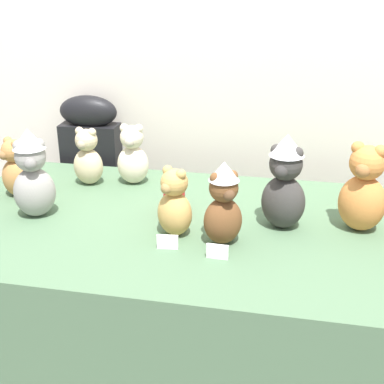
{
  "coord_description": "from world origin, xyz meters",
  "views": [
    {
      "loc": [
        0.33,
        -1.41,
        1.6
      ],
      "look_at": [
        0.0,
        0.25,
        0.88
      ],
      "focal_mm": 49.07,
      "sensor_mm": 36.0,
      "label": 1
    }
  ],
  "objects_px": {
    "teddy_bear_honey": "(174,204)",
    "party_cup_red": "(174,200)",
    "teddy_bear_charcoal": "(284,183)",
    "teddy_bear_sand": "(88,158)",
    "instrument_case": "(95,198)",
    "teddy_bear_chestnut": "(223,204)",
    "teddy_bear_caramel": "(15,169)",
    "teddy_bear_ginger": "(363,191)",
    "teddy_bear_ash": "(33,174)",
    "display_table": "(192,310)",
    "teddy_bear_cream": "(133,156)"
  },
  "relations": [
    {
      "from": "display_table",
      "to": "teddy_bear_ginger",
      "type": "bearing_deg",
      "value": 6.53
    },
    {
      "from": "display_table",
      "to": "teddy_bear_ginger",
      "type": "relative_size",
      "value": 5.81
    },
    {
      "from": "teddy_bear_ginger",
      "to": "party_cup_red",
      "type": "bearing_deg",
      "value": -159.03
    },
    {
      "from": "display_table",
      "to": "instrument_case",
      "type": "xyz_separation_m",
      "value": [
        -0.63,
        0.63,
        0.15
      ]
    },
    {
      "from": "teddy_bear_caramel",
      "to": "teddy_bear_ginger",
      "type": "height_order",
      "value": "teddy_bear_ginger"
    },
    {
      "from": "instrument_case",
      "to": "teddy_bear_cream",
      "type": "bearing_deg",
      "value": -46.19
    },
    {
      "from": "teddy_bear_sand",
      "to": "party_cup_red",
      "type": "relative_size",
      "value": 2.24
    },
    {
      "from": "teddy_bear_ash",
      "to": "teddy_bear_charcoal",
      "type": "distance_m",
      "value": 0.9
    },
    {
      "from": "teddy_bear_cream",
      "to": "teddy_bear_honey",
      "type": "relative_size",
      "value": 1.06
    },
    {
      "from": "display_table",
      "to": "instrument_case",
      "type": "distance_m",
      "value": 0.9
    },
    {
      "from": "instrument_case",
      "to": "teddy_bear_ash",
      "type": "distance_m",
      "value": 0.78
    },
    {
      "from": "teddy_bear_chestnut",
      "to": "teddy_bear_caramel",
      "type": "bearing_deg",
      "value": 133.23
    },
    {
      "from": "teddy_bear_ginger",
      "to": "teddy_bear_cream",
      "type": "height_order",
      "value": "teddy_bear_ginger"
    },
    {
      "from": "teddy_bear_ash",
      "to": "teddy_bear_sand",
      "type": "bearing_deg",
      "value": 51.29
    },
    {
      "from": "teddy_bear_caramel",
      "to": "teddy_bear_ginger",
      "type": "distance_m",
      "value": 1.32
    },
    {
      "from": "teddy_bear_ginger",
      "to": "teddy_bear_ash",
      "type": "height_order",
      "value": "teddy_bear_ash"
    },
    {
      "from": "teddy_bear_charcoal",
      "to": "teddy_bear_honey",
      "type": "bearing_deg",
      "value": -145.02
    },
    {
      "from": "teddy_bear_chestnut",
      "to": "teddy_bear_caramel",
      "type": "xyz_separation_m",
      "value": [
        -0.87,
        0.23,
        -0.03
      ]
    },
    {
      "from": "teddy_bear_cream",
      "to": "party_cup_red",
      "type": "relative_size",
      "value": 2.35
    },
    {
      "from": "instrument_case",
      "to": "teddy_bear_ginger",
      "type": "height_order",
      "value": "teddy_bear_ginger"
    },
    {
      "from": "teddy_bear_honey",
      "to": "party_cup_red",
      "type": "height_order",
      "value": "teddy_bear_honey"
    },
    {
      "from": "teddy_bear_cream",
      "to": "teddy_bear_honey",
      "type": "bearing_deg",
      "value": -60.11
    },
    {
      "from": "teddy_bear_caramel",
      "to": "party_cup_red",
      "type": "distance_m",
      "value": 0.66
    },
    {
      "from": "display_table",
      "to": "teddy_bear_chestnut",
      "type": "relative_size",
      "value": 6.4
    },
    {
      "from": "teddy_bear_chestnut",
      "to": "party_cup_red",
      "type": "distance_m",
      "value": 0.29
    },
    {
      "from": "teddy_bear_sand",
      "to": "teddy_bear_cream",
      "type": "bearing_deg",
      "value": 20.91
    },
    {
      "from": "teddy_bear_chestnut",
      "to": "teddy_bear_sand",
      "type": "relative_size",
      "value": 1.16
    },
    {
      "from": "teddy_bear_charcoal",
      "to": "teddy_bear_chestnut",
      "type": "bearing_deg",
      "value": -124.98
    },
    {
      "from": "teddy_bear_ash",
      "to": "party_cup_red",
      "type": "height_order",
      "value": "teddy_bear_ash"
    },
    {
      "from": "teddy_bear_chestnut",
      "to": "teddy_bear_charcoal",
      "type": "bearing_deg",
      "value": 8.34
    },
    {
      "from": "teddy_bear_charcoal",
      "to": "teddy_bear_caramel",
      "type": "bearing_deg",
      "value": -169.1
    },
    {
      "from": "teddy_bear_ginger",
      "to": "teddy_bear_cream",
      "type": "distance_m",
      "value": 0.94
    },
    {
      "from": "teddy_bear_ash",
      "to": "party_cup_red",
      "type": "relative_size",
      "value": 3.01
    },
    {
      "from": "teddy_bear_sand",
      "to": "teddy_bear_honey",
      "type": "height_order",
      "value": "teddy_bear_sand"
    },
    {
      "from": "teddy_bear_caramel",
      "to": "teddy_bear_honey",
      "type": "bearing_deg",
      "value": 14.75
    },
    {
      "from": "teddy_bear_charcoal",
      "to": "teddy_bear_sand",
      "type": "bearing_deg",
      "value": 178.12
    },
    {
      "from": "teddy_bear_sand",
      "to": "teddy_bear_ginger",
      "type": "height_order",
      "value": "teddy_bear_ginger"
    },
    {
      "from": "instrument_case",
      "to": "teddy_bear_caramel",
      "type": "height_order",
      "value": "instrument_case"
    },
    {
      "from": "instrument_case",
      "to": "party_cup_red",
      "type": "relative_size",
      "value": 9.62
    },
    {
      "from": "display_table",
      "to": "teddy_bear_cream",
      "type": "height_order",
      "value": "teddy_bear_cream"
    },
    {
      "from": "instrument_case",
      "to": "teddy_bear_chestnut",
      "type": "height_order",
      "value": "instrument_case"
    },
    {
      "from": "display_table",
      "to": "teddy_bear_honey",
      "type": "relative_size",
      "value": 7.48
    },
    {
      "from": "teddy_bear_ginger",
      "to": "teddy_bear_charcoal",
      "type": "relative_size",
      "value": 0.93
    },
    {
      "from": "teddy_bear_caramel",
      "to": "teddy_bear_cream",
      "type": "height_order",
      "value": "teddy_bear_cream"
    },
    {
      "from": "instrument_case",
      "to": "party_cup_red",
      "type": "height_order",
      "value": "instrument_case"
    },
    {
      "from": "teddy_bear_honey",
      "to": "teddy_bear_charcoal",
      "type": "xyz_separation_m",
      "value": [
        0.36,
        0.13,
        0.05
      ]
    },
    {
      "from": "teddy_bear_sand",
      "to": "instrument_case",
      "type": "bearing_deg",
      "value": 116.97
    },
    {
      "from": "teddy_bear_cream",
      "to": "teddy_bear_caramel",
      "type": "bearing_deg",
      "value": -155.92
    },
    {
      "from": "instrument_case",
      "to": "teddy_bear_honey",
      "type": "bearing_deg",
      "value": -52.96
    },
    {
      "from": "instrument_case",
      "to": "teddy_bear_ginger",
      "type": "relative_size",
      "value": 3.35
    }
  ]
}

